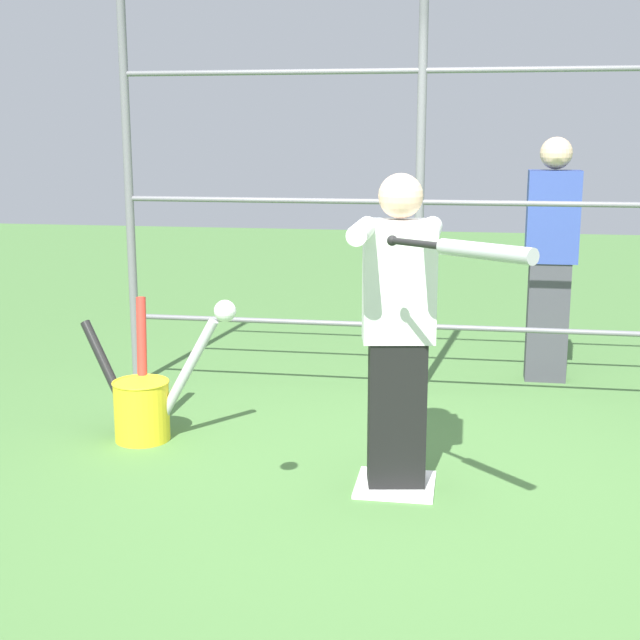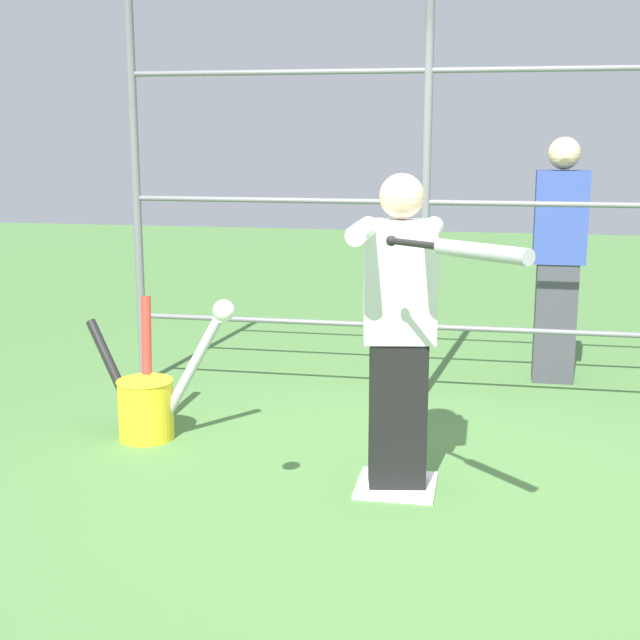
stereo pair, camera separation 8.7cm
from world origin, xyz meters
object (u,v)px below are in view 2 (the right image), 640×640
(baseball_bat_swinging, at_px, (469,250))
(bystander_behind_fence, at_px, (559,257))
(batter, at_px, (399,324))
(softball_in_flight, at_px, (224,311))
(bat_bucket, at_px, (147,402))

(baseball_bat_swinging, bearing_deg, bystander_behind_fence, -100.71)
(batter, distance_m, softball_in_flight, 0.97)
(softball_in_flight, bearing_deg, bystander_behind_fence, -119.28)
(batter, distance_m, baseball_bat_swinging, 0.97)
(baseball_bat_swinging, height_order, softball_in_flight, baseball_bat_swinging)
(baseball_bat_swinging, xyz_separation_m, bystander_behind_fence, (-0.56, -2.98, -0.42))
(softball_in_flight, xyz_separation_m, bat_bucket, (0.84, -1.15, -0.81))
(bat_bucket, xyz_separation_m, bystander_behind_fence, (-2.44, -1.71, 0.69))
(batter, distance_m, bat_bucket, 1.74)
(softball_in_flight, distance_m, bystander_behind_fence, 3.28)
(baseball_bat_swinging, xyz_separation_m, bat_bucket, (1.88, -1.27, -1.11))
(batter, xyz_separation_m, softball_in_flight, (0.70, 0.65, 0.17))
(batter, height_order, softball_in_flight, batter)
(baseball_bat_swinging, distance_m, softball_in_flight, 1.09)
(baseball_bat_swinging, xyz_separation_m, softball_in_flight, (1.04, -0.12, -0.30))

